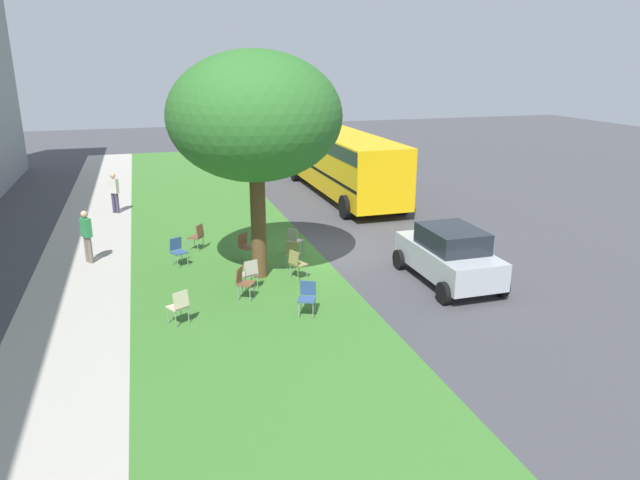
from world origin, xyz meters
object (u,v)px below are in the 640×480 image
Objects in this scene: chair_8 at (245,245)px; chair_7 at (243,280)px; pedestrian_1 at (114,191)px; chair_4 at (294,239)px; chair_3 at (179,305)px; school_bus at (343,158)px; chair_1 at (178,249)px; chair_5 at (297,262)px; pedestrian_0 at (87,234)px; chair_9 at (197,235)px; parked_car at (449,255)px; street_tree at (255,117)px; chair_0 at (293,252)px; chair_2 at (307,296)px; chair_6 at (250,272)px.

chair_7 is at bearing 168.90° from chair_8.
chair_4 is at bearing -142.09° from pedestrian_1.
pedestrian_1 is at bearing 8.55° from chair_3.
school_bus is (12.06, -8.36, 1.24)m from chair_3.
chair_7 is (-3.22, -1.49, 0.00)m from chair_1.
chair_5 is 0.52× the size of pedestrian_0.
parked_car is at bearing -128.00° from chair_9.
chair_5 is (-2.23, 0.50, 0.00)m from chair_4.
street_tree is 7.32× the size of chair_4.
chair_3 is 14.73m from school_bus.
chair_5 is 4.38m from parked_car.
school_bus reaches higher than pedestrian_0.
pedestrian_1 reaches higher than chair_7.
chair_0 is 1.00× the size of chair_4.
chair_1 is 0.08× the size of school_bus.
pedestrian_0 reaches higher than chair_1.
pedestrian_0 reaches higher than chair_4.
chair_8 is at bearing -151.22° from pedestrian_1.
chair_4 is at bearing -15.97° from chair_0.
chair_3 is at bearing 137.46° from chair_4.
chair_1 is at bearing -112.31° from pedestrian_0.
chair_7 is 11.18m from pedestrian_1.
school_bus is (6.33, -7.35, 1.24)m from chair_9.
chair_0 is 10.28m from school_bus.
chair_1 is (1.68, 2.24, -4.13)m from street_tree.
chair_1 is 1.00× the size of chair_3.
pedestrian_1 is (-0.33, 10.12, -0.83)m from school_bus.
chair_6 is at bearing 27.31° from chair_2.
chair_1 and chair_5 have the same top height.
chair_0 is 3.59m from chair_1.
street_tree is 4.69m from chair_4.
chair_7 is at bearing -170.79° from chair_9.
chair_1 and chair_2 have the same top height.
chair_5 is 10.96m from pedestrian_1.
chair_9 is at bearing 52.00° from parked_car.
chair_0 and chair_1 have the same top height.
chair_5 is (-0.91, 0.12, 0.00)m from chair_0.
school_bus is at bearing -34.72° from chair_3.
chair_9 is at bearing 18.97° from chair_2.
street_tree reaches higher than parked_car.
street_tree reaches higher than chair_8.
chair_4 is 6.50m from pedestrian_0.
pedestrian_0 reaches higher than chair_9.
pedestrian_0 is at bearing 64.10° from parked_car.
school_bus reaches higher than chair_2.
chair_0 is at bearing -71.96° from street_tree.
chair_2 is at bearing 171.53° from chair_0.
chair_3 and chair_5 have the same top height.
pedestrian_0 is at bearing 60.55° from street_tree.
chair_7 is at bearing 148.86° from school_bus.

